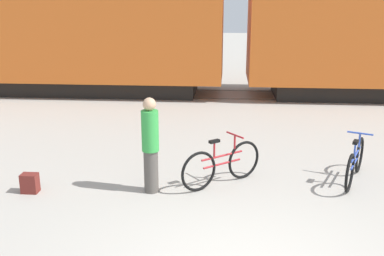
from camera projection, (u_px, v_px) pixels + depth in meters
freight_train at (236, 16)px, 14.96m from camera, size 23.93×2.88×5.09m
rail_near at (234, 99)px, 15.01m from camera, size 35.93×0.07×0.01m
rail_far at (234, 90)px, 16.39m from camera, size 35.93×0.07×0.01m
bicycle_maroon at (222, 164)px, 8.04m from camera, size 1.39×1.14×0.90m
bicycle_blue at (355, 162)px, 8.18m from camera, size 0.75×1.63×0.86m
person_in_green at (150, 145)px, 7.60m from camera, size 0.29×0.29×1.67m
backpack at (30, 183)px, 7.76m from camera, size 0.28×0.20×0.34m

